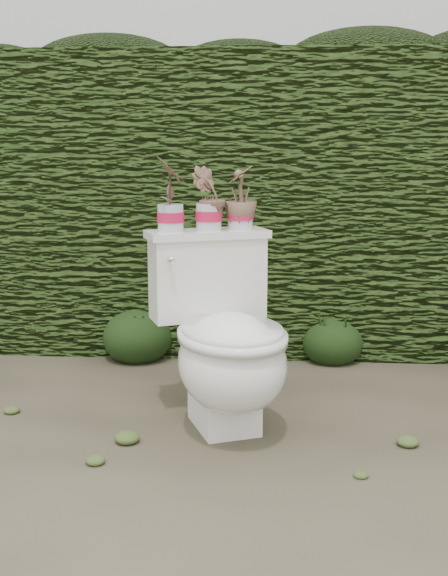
# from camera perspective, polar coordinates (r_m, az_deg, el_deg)

# --- Properties ---
(ground) EXTENTS (60.00, 60.00, 0.00)m
(ground) POSITION_cam_1_polar(r_m,az_deg,el_deg) (2.82, -1.20, -12.18)
(ground) COLOR brown
(ground) RESTS_ON ground
(hedge) EXTENTS (8.00, 1.00, 1.60)m
(hedge) POSITION_cam_1_polar(r_m,az_deg,el_deg) (4.20, 0.72, 6.82)
(hedge) COLOR #37521B
(hedge) RESTS_ON ground
(house_wall) EXTENTS (8.00, 3.50, 4.00)m
(house_wall) POSITION_cam_1_polar(r_m,az_deg,el_deg) (8.63, 6.63, 16.95)
(house_wall) COLOR silver
(house_wall) RESTS_ON ground
(toilet) EXTENTS (0.68, 0.80, 0.78)m
(toilet) POSITION_cam_1_polar(r_m,az_deg,el_deg) (2.84, 0.11, -4.39)
(toilet) COLOR white
(toilet) RESTS_ON ground
(potted_plant_left) EXTENTS (0.14, 0.17, 0.29)m
(potted_plant_left) POSITION_cam_1_polar(r_m,az_deg,el_deg) (2.93, -4.27, 7.26)
(potted_plant_left) COLOR #1E6220
(potted_plant_left) RESTS_ON toilet
(potted_plant_center) EXTENTS (0.15, 0.13, 0.25)m
(potted_plant_center) POSITION_cam_1_polar(r_m,az_deg,el_deg) (2.98, -1.22, 6.97)
(potted_plant_center) COLOR #1E6220
(potted_plant_center) RESTS_ON toilet
(potted_plant_right) EXTENTS (0.15, 0.15, 0.25)m
(potted_plant_right) POSITION_cam_1_polar(r_m,az_deg,el_deg) (3.02, 1.30, 7.03)
(potted_plant_right) COLOR #1E6220
(potted_plant_right) RESTS_ON toilet
(liriope_clump_2) EXTENTS (0.37, 0.37, 0.29)m
(liriope_clump_2) POSITION_cam_1_polar(r_m,az_deg,el_deg) (3.87, -6.86, -3.45)
(liriope_clump_2) COLOR #203713
(liriope_clump_2) RESTS_ON ground
(liriope_clump_3) EXTENTS (0.32, 0.32, 0.26)m
(liriope_clump_3) POSITION_cam_1_polar(r_m,az_deg,el_deg) (3.85, 8.56, -3.85)
(liriope_clump_3) COLOR #203713
(liriope_clump_3) RESTS_ON ground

